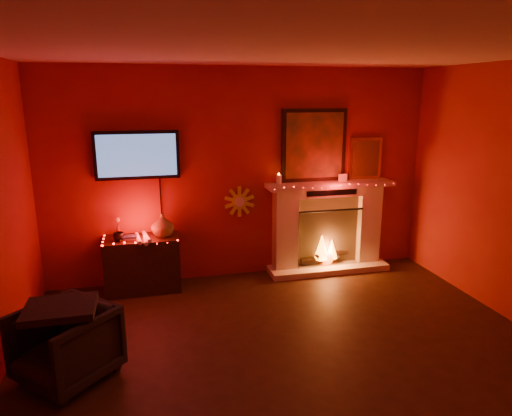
{
  "coord_description": "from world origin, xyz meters",
  "views": [
    {
      "loc": [
        -1.22,
        -3.17,
        2.36
      ],
      "look_at": [
        -0.02,
        1.7,
        1.1
      ],
      "focal_mm": 32.0,
      "sensor_mm": 36.0,
      "label": 1
    }
  ],
  "objects_px": {
    "armchair": "(66,345)",
    "tv": "(137,155)",
    "console_table": "(144,260)",
    "fireplace": "(327,218)",
    "sunburst_clock": "(239,202)"
  },
  "relations": [
    {
      "from": "tv",
      "to": "sunburst_clock",
      "type": "xyz_separation_m",
      "value": [
        1.25,
        0.03,
        -0.65
      ]
    },
    {
      "from": "sunburst_clock",
      "to": "console_table",
      "type": "height_order",
      "value": "sunburst_clock"
    },
    {
      "from": "tv",
      "to": "armchair",
      "type": "xyz_separation_m",
      "value": [
        -0.65,
        -1.92,
        -1.33
      ]
    },
    {
      "from": "console_table",
      "to": "armchair",
      "type": "distance_m",
      "value": 1.84
    },
    {
      "from": "tv",
      "to": "console_table",
      "type": "xyz_separation_m",
      "value": [
        -0.0,
        -0.19,
        -1.26
      ]
    },
    {
      "from": "fireplace",
      "to": "tv",
      "type": "bearing_deg",
      "value": 178.5
    },
    {
      "from": "fireplace",
      "to": "armchair",
      "type": "xyz_separation_m",
      "value": [
        -3.09,
        -1.85,
        -0.4
      ]
    },
    {
      "from": "tv",
      "to": "armchair",
      "type": "relative_size",
      "value": 1.75
    },
    {
      "from": "console_table",
      "to": "fireplace",
      "type": "bearing_deg",
      "value": 3.06
    },
    {
      "from": "sunburst_clock",
      "to": "armchair",
      "type": "distance_m",
      "value": 2.8
    },
    {
      "from": "fireplace",
      "to": "tv",
      "type": "height_order",
      "value": "fireplace"
    },
    {
      "from": "armchair",
      "to": "tv",
      "type": "bearing_deg",
      "value": 116.44
    },
    {
      "from": "fireplace",
      "to": "armchair",
      "type": "relative_size",
      "value": 3.08
    },
    {
      "from": "tv",
      "to": "console_table",
      "type": "relative_size",
      "value": 1.29
    },
    {
      "from": "fireplace",
      "to": "sunburst_clock",
      "type": "relative_size",
      "value": 5.45
    }
  ]
}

